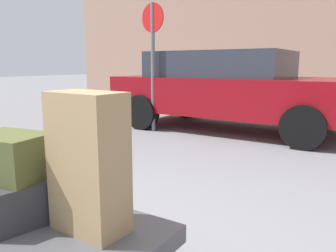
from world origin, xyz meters
name	(u,v)px	position (x,y,z in m)	size (l,w,h in m)	color
luggage_cart	(50,234)	(0.00, 0.00, 0.27)	(1.29, 0.76, 0.34)	#4C4C51
suitcase_charcoal_center	(13,197)	(-0.22, -0.06, 0.46)	(0.49, 0.36, 0.23)	#2D2D33
suitcase_tan_rear_right	(89,163)	(0.25, 0.07, 0.70)	(0.39, 0.22, 0.72)	#9E7F56
duffel_bag_olive_topmost_pile	(9,156)	(-0.22, -0.06, 0.69)	(0.41, 0.31, 0.24)	#4C5128
parked_car	(229,88)	(-0.95, 4.73, 0.76)	(4.30, 1.93, 1.42)	maroon
no_parking_sign	(153,53)	(-2.03, 3.86, 1.39)	(0.50, 0.10, 2.23)	slate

